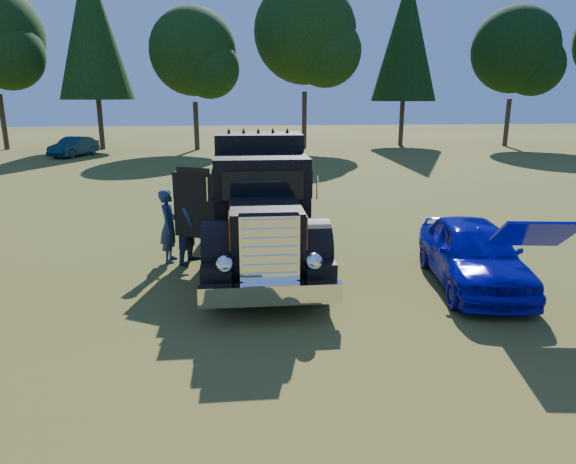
{
  "coord_description": "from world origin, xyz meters",
  "views": [
    {
      "loc": [
        -1.11,
        -9.04,
        3.89
      ],
      "look_at": [
        -0.03,
        1.88,
        0.95
      ],
      "focal_mm": 32.0,
      "sensor_mm": 36.0,
      "label": 1
    }
  ],
  "objects_px": {
    "hotrod_coupe": "(473,253)",
    "distant_teal_car": "(74,147)",
    "spectator_far": "(193,223)",
    "spectator_near": "(169,226)",
    "diamond_t_truck": "(261,211)"
  },
  "relations": [
    {
      "from": "distant_teal_car",
      "to": "spectator_far",
      "type": "bearing_deg",
      "value": -47.9
    },
    {
      "from": "diamond_t_truck",
      "to": "hotrod_coupe",
      "type": "height_order",
      "value": "diamond_t_truck"
    },
    {
      "from": "spectator_near",
      "to": "spectator_far",
      "type": "distance_m",
      "value": 0.59
    },
    {
      "from": "spectator_far",
      "to": "distant_teal_car",
      "type": "relative_size",
      "value": 0.5
    },
    {
      "from": "hotrod_coupe",
      "to": "spectator_near",
      "type": "xyz_separation_m",
      "value": [
        -6.52,
        2.23,
        0.18
      ]
    },
    {
      "from": "spectator_near",
      "to": "distant_teal_car",
      "type": "bearing_deg",
      "value": 25.52
    },
    {
      "from": "spectator_near",
      "to": "distant_teal_car",
      "type": "relative_size",
      "value": 0.46
    },
    {
      "from": "hotrod_coupe",
      "to": "spectator_far",
      "type": "xyz_separation_m",
      "value": [
        -5.95,
        2.14,
        0.25
      ]
    },
    {
      "from": "spectator_far",
      "to": "hotrod_coupe",
      "type": "bearing_deg",
      "value": -83.5
    },
    {
      "from": "hotrod_coupe",
      "to": "spectator_near",
      "type": "distance_m",
      "value": 6.89
    },
    {
      "from": "hotrod_coupe",
      "to": "spectator_far",
      "type": "relative_size",
      "value": 2.29
    },
    {
      "from": "spectator_near",
      "to": "spectator_far",
      "type": "relative_size",
      "value": 0.92
    },
    {
      "from": "hotrod_coupe",
      "to": "distant_teal_car",
      "type": "bearing_deg",
      "value": 121.53
    },
    {
      "from": "hotrod_coupe",
      "to": "diamond_t_truck",
      "type": "bearing_deg",
      "value": 157.33
    },
    {
      "from": "spectator_far",
      "to": "spectator_near",
      "type": "bearing_deg",
      "value": 107.1
    }
  ]
}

